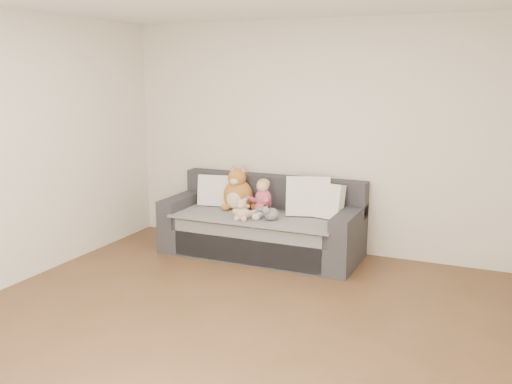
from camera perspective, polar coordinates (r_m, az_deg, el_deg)
room_shell at (r=4.60m, az=-2.54°, el=2.84°), size 5.00×5.00×5.00m
sofa at (r=6.44m, az=0.69°, el=-3.51°), size 2.20×0.94×0.85m
cushion_left at (r=6.73m, az=-4.10°, el=0.16°), size 0.42×0.25×0.38m
cushion_right_back at (r=6.26m, az=5.22°, el=-0.42°), size 0.52×0.35×0.45m
cushion_right_front at (r=6.20m, az=6.89°, el=-0.86°), size 0.45×0.27×0.39m
toddler at (r=6.28m, az=0.57°, el=-0.79°), size 0.29×0.42×0.41m
plush_cat at (r=6.55m, az=-1.83°, el=-0.05°), size 0.43×0.37×0.53m
teddy_bear at (r=6.06m, az=-1.47°, el=-1.93°), size 0.20×0.15×0.25m
plush_cow at (r=6.07m, az=1.46°, el=-2.16°), size 0.15×0.22×0.18m
sippy_cup at (r=6.18m, az=0.43°, el=-2.03°), size 0.10×0.08×0.12m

